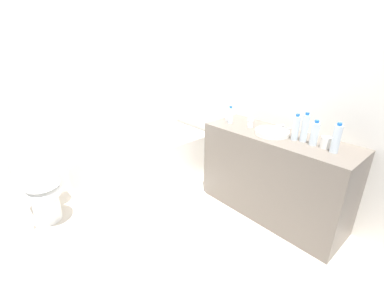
% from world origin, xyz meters
% --- Properties ---
extents(ground_plane, '(3.93, 3.93, 0.00)m').
position_xyz_m(ground_plane, '(0.00, 0.00, 0.00)').
color(ground_plane, beige).
extents(wall_back_tiled, '(3.33, 0.10, 2.47)m').
position_xyz_m(wall_back_tiled, '(0.00, 1.37, 1.24)').
color(wall_back_tiled, silver).
rests_on(wall_back_tiled, ground_plane).
extents(wall_right_mirror, '(0.10, 3.04, 2.47)m').
position_xyz_m(wall_right_mirror, '(1.51, 0.00, 1.24)').
color(wall_right_mirror, silver).
rests_on(wall_right_mirror, ground_plane).
extents(bathtub, '(1.64, 0.77, 1.27)m').
position_xyz_m(bathtub, '(0.59, 0.93, 0.29)').
color(bathtub, white).
rests_on(bathtub, ground_plane).
extents(toilet, '(0.36, 0.52, 0.72)m').
position_xyz_m(toilet, '(-0.59, 0.93, 0.36)').
color(toilet, white).
rests_on(toilet, ground_plane).
extents(vanity_counter, '(0.53, 1.45, 0.86)m').
position_xyz_m(vanity_counter, '(1.20, -0.51, 0.43)').
color(vanity_counter, '#6B6056').
rests_on(vanity_counter, ground_plane).
extents(sink_basin, '(0.31, 0.31, 0.04)m').
position_xyz_m(sink_basin, '(1.16, -0.46, 0.89)').
color(sink_basin, white).
rests_on(sink_basin, vanity_counter).
extents(sink_faucet, '(0.12, 0.15, 0.06)m').
position_xyz_m(sink_faucet, '(1.34, -0.46, 0.89)').
color(sink_faucet, silver).
rests_on(sink_faucet, vanity_counter).
extents(water_bottle_0, '(0.06, 0.06, 0.25)m').
position_xyz_m(water_bottle_0, '(1.17, -1.02, 0.98)').
color(water_bottle_0, silver).
rests_on(water_bottle_0, vanity_counter).
extents(water_bottle_1, '(0.06, 0.06, 0.24)m').
position_xyz_m(water_bottle_1, '(1.19, -0.67, 0.98)').
color(water_bottle_1, silver).
rests_on(water_bottle_1, vanity_counter).
extents(water_bottle_2, '(0.06, 0.06, 0.26)m').
position_xyz_m(water_bottle_2, '(1.21, -0.74, 0.99)').
color(water_bottle_2, silver).
rests_on(water_bottle_2, vanity_counter).
extents(water_bottle_3, '(0.06, 0.06, 0.19)m').
position_xyz_m(water_bottle_3, '(1.14, 0.04, 0.95)').
color(water_bottle_3, silver).
rests_on(water_bottle_3, vanity_counter).
extents(water_bottle_4, '(0.06, 0.06, 0.22)m').
position_xyz_m(water_bottle_4, '(1.19, -0.84, 0.97)').
color(water_bottle_4, silver).
rests_on(water_bottle_4, vanity_counter).
extents(drinking_glass_0, '(0.08, 0.08, 0.10)m').
position_xyz_m(drinking_glass_0, '(1.21, -0.94, 0.91)').
color(drinking_glass_0, white).
rests_on(drinking_glass_0, vanity_counter).
extents(drinking_glass_1, '(0.07, 0.07, 0.08)m').
position_xyz_m(drinking_glass_1, '(1.19, 0.10, 0.91)').
color(drinking_glass_1, white).
rests_on(drinking_glass_1, vanity_counter).
extents(drinking_glass_2, '(0.06, 0.06, 0.08)m').
position_xyz_m(drinking_glass_2, '(1.19, -0.19, 0.90)').
color(drinking_glass_2, white).
rests_on(drinking_glass_2, vanity_counter).
extents(bath_mat, '(0.55, 0.33, 0.01)m').
position_xyz_m(bath_mat, '(0.77, 0.34, 0.01)').
color(bath_mat, white).
rests_on(bath_mat, ground_plane).
extents(toilet_paper_roll, '(0.11, 0.11, 0.12)m').
position_xyz_m(toilet_paper_roll, '(-0.80, 0.83, 0.06)').
color(toilet_paper_roll, white).
rests_on(toilet_paper_roll, ground_plane).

